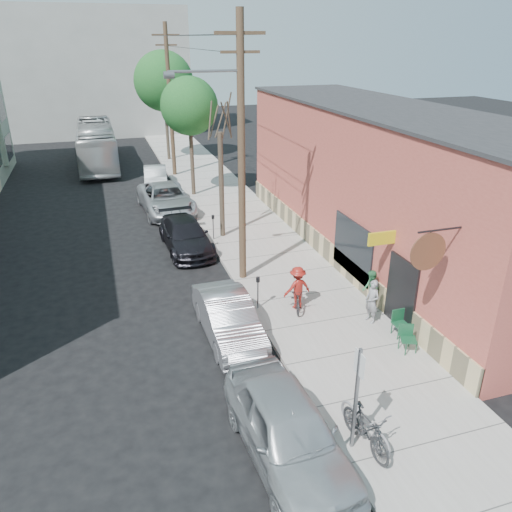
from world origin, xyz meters
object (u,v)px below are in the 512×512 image
object	(u,v)px
sign_post	(357,390)
patron_green	(371,290)
tree_bare	(221,186)
cyclist	(297,288)
patio_chair_a	(408,339)
bus	(97,145)
parked_bike_a	(365,429)
utility_pole_near	(240,149)
patron_grey	(372,301)
car_3	(166,199)
tree_leafy_far	(164,81)
car_2	(186,235)
car_0	(288,430)
parked_bike_b	(365,422)
patio_chair_b	(401,324)
parking_meter_near	(258,287)
car_1	(228,318)
car_4	(156,177)
parking_meter_far	(213,223)
tree_leafy_mid	(189,106)

from	to	relation	value
sign_post	patron_green	distance (m)	7.05
tree_bare	cyclist	bearing A→B (deg)	-84.06
patio_chair_a	bus	world-z (taller)	bus
cyclist	parked_bike_a	world-z (taller)	cyclist
patron_green	tree_bare	bearing A→B (deg)	-136.48
sign_post	utility_pole_near	world-z (taller)	utility_pole_near
patron_grey	car_3	bearing A→B (deg)	-173.17
tree_leafy_far	car_2	xyz separation A→B (m)	(-2.00, -18.77, -5.43)
tree_bare	car_0	size ratio (longest dim) A/B	1.04
sign_post	parked_bike_b	distance (m)	1.28
patio_chair_b	parking_meter_near	bearing A→B (deg)	139.55
car_1	bus	size ratio (longest dim) A/B	0.38
parked_bike_b	patron_grey	bearing A→B (deg)	48.97
patio_chair_b	bus	distance (m)	29.98
car_4	utility_pole_near	bearing A→B (deg)	-78.10
utility_pole_near	patron_grey	world-z (taller)	utility_pole_near
patio_chair_a	car_2	world-z (taller)	car_2
car_0	parking_meter_near	bearing A→B (deg)	75.32
patio_chair_b	patron_green	world-z (taller)	patron_green
patron_grey	car_3	distance (m)	15.26
patron_grey	car_4	distance (m)	20.43
patio_chair_b	car_0	bearing A→B (deg)	-147.22
parking_meter_near	patron_grey	world-z (taller)	patron_grey
parked_bike_a	parked_bike_b	size ratio (longest dim) A/B	0.99
utility_pole_near	bus	xyz separation A→B (m)	(-5.08, 22.80, -3.81)
tree_bare	car_3	world-z (taller)	tree_bare
sign_post	parking_meter_far	xyz separation A→B (m)	(-0.10, 14.16, -0.85)
tree_leafy_mid	parked_bike_a	xyz separation A→B (m)	(-0.18, -22.17, -4.79)
car_2	car_4	size ratio (longest dim) A/B	1.16
sign_post	tree_leafy_mid	size ratio (longest dim) A/B	0.40
parking_meter_near	patron_grey	bearing A→B (deg)	-31.22
utility_pole_near	car_4	xyz separation A→B (m)	(-1.59, 15.10, -4.73)
parking_meter_near	car_1	world-z (taller)	car_1
tree_leafy_far	car_1	xyz separation A→B (m)	(-2.00, -26.69, -5.40)
cyclist	parked_bike_b	xyz separation A→B (m)	(-0.85, -6.55, -0.32)
parked_bike_b	car_3	world-z (taller)	car_3
patron_grey	tree_bare	bearing A→B (deg)	-175.32
patron_grey	bus	bearing A→B (deg)	-175.23
parking_meter_near	patio_chair_a	distance (m)	5.44
patio_chair_b	patron_grey	bearing A→B (deg)	111.85
patron_green	car_4	bearing A→B (deg)	-141.78
patio_chair_a	car_4	size ratio (longest dim) A/B	0.21
utility_pole_near	car_4	bearing A→B (deg)	96.01
parking_meter_far	patio_chair_b	xyz separation A→B (m)	(3.90, -10.25, -0.39)
tree_leafy_mid	sign_post	bearing A→B (deg)	-91.17
tree_leafy_mid	car_4	bearing A→B (deg)	125.66
cyclist	car_1	distance (m)	2.98
parking_meter_far	car_4	bearing A→B (deg)	97.73
tree_leafy_far	parked_bike_a	bearing A→B (deg)	-90.32
patio_chair_a	car_2	size ratio (longest dim) A/B	0.18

